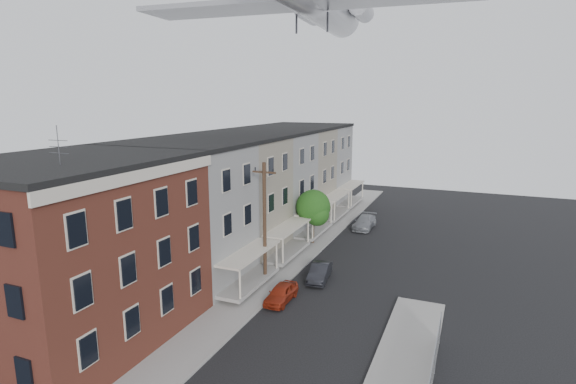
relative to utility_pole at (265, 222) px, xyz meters
name	(u,v)px	position (x,y,z in m)	size (l,w,h in m)	color
sidewalk_left	(296,256)	(0.10, 6.00, -4.61)	(3.00, 62.00, 0.12)	gray
curb_left	(312,259)	(1.55, 6.00, -4.60)	(0.15, 62.00, 0.14)	gray
corner_building	(74,250)	(-6.40, -11.00, 0.49)	(10.31, 12.30, 12.15)	#361511
row_house_a	(179,212)	(-6.36, -1.50, 0.45)	(11.98, 7.00, 10.30)	slate
row_house_b	(226,194)	(-6.36, 5.50, 0.45)	(11.98, 7.00, 10.30)	#6F6758
row_house_c	(261,181)	(-6.36, 12.50, 0.45)	(11.98, 7.00, 10.30)	slate
row_house_d	(287,171)	(-6.36, 19.50, 0.45)	(11.98, 7.00, 10.30)	#6F6758
row_house_e	(308,164)	(-6.36, 26.50, 0.45)	(11.98, 7.00, 10.30)	slate
utility_pole	(265,222)	(0.00, 0.00, 0.00)	(1.80, 0.26, 9.00)	black
street_tree	(314,209)	(0.33, 9.92, -1.22)	(3.22, 3.20, 5.20)	black
car_near	(281,293)	(2.35, -2.45, -4.08)	(1.40, 3.47, 1.18)	maroon
car_mid	(320,272)	(3.56, 2.05, -4.06)	(1.31, 3.75, 1.24)	black
car_far	(365,222)	(3.49, 17.06, -4.01)	(1.85, 4.55, 1.32)	gray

